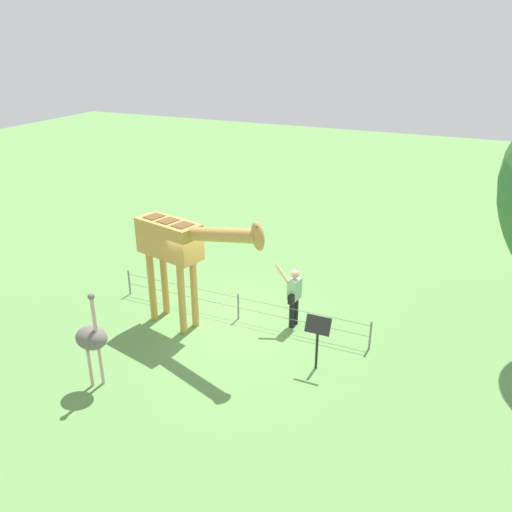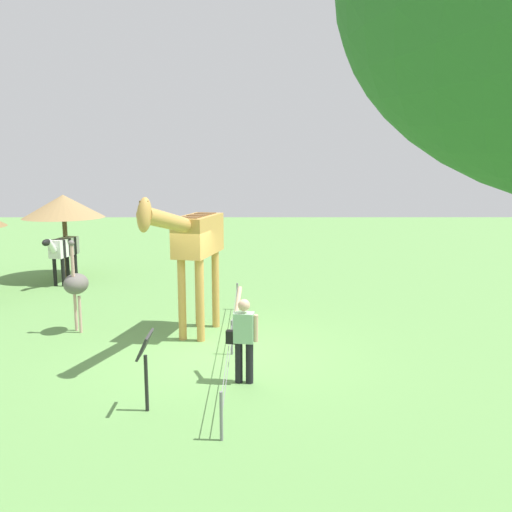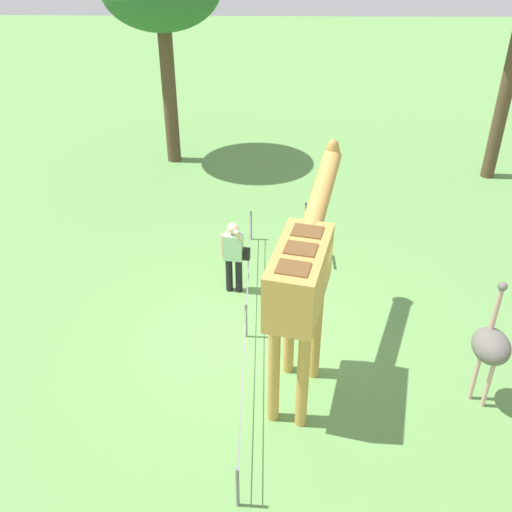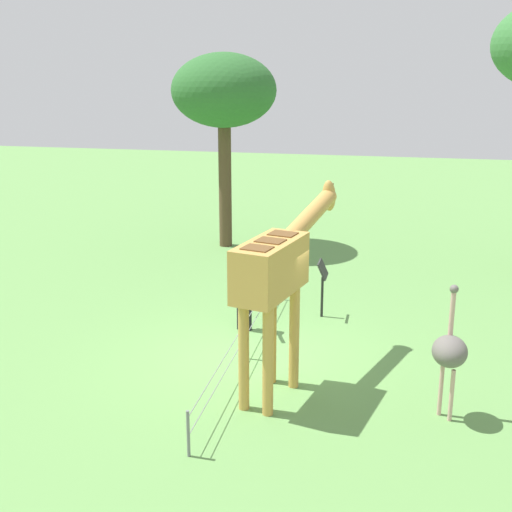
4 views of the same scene
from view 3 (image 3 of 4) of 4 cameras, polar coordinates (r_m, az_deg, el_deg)
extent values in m
plane|color=#60934C|center=(11.08, 0.36, -7.72)|extent=(60.00, 60.00, 0.00)
cylinder|color=#C69347|center=(9.81, 3.23, -6.75)|extent=(0.18, 0.18, 1.91)
cylinder|color=#C69347|center=(9.76, 5.77, -7.15)|extent=(0.18, 0.18, 1.91)
cylinder|color=#C69347|center=(9.00, 1.72, -11.05)|extent=(0.18, 0.18, 1.91)
cylinder|color=#C69347|center=(8.94, 4.52, -11.53)|extent=(0.18, 0.18, 1.91)
cube|color=#C69347|center=(8.50, 4.18, -1.92)|extent=(1.82, 1.09, 0.90)
cube|color=brown|center=(8.67, 4.95, 2.40)|extent=(0.46, 0.51, 0.02)
cube|color=brown|center=(8.25, 4.30, 0.71)|extent=(0.46, 0.51, 0.02)
cube|color=brown|center=(7.84, 3.59, -1.15)|extent=(0.46, 0.51, 0.02)
cylinder|color=#C69347|center=(9.69, 6.27, 5.94)|extent=(2.24, 0.85, 0.76)
ellipsoid|color=#C69347|center=(10.57, 7.34, 9.54)|extent=(0.45, 0.35, 0.68)
cylinder|color=brown|center=(10.50, 7.08, 10.46)|extent=(0.05, 0.05, 0.14)
cylinder|color=brown|center=(10.51, 7.74, 10.44)|extent=(0.05, 0.05, 0.14)
cylinder|color=black|center=(12.00, -1.65, -1.84)|extent=(0.14, 0.14, 0.78)
cylinder|color=black|center=(12.03, -2.58, -1.74)|extent=(0.14, 0.14, 0.78)
cube|color=#93C699|center=(11.65, -2.18, 0.91)|extent=(0.30, 0.39, 0.55)
sphere|color=#D8AD8C|center=(11.44, -2.23, 2.68)|extent=(0.22, 0.22, 0.22)
cylinder|color=#D8AD8C|center=(11.16, -1.74, 1.95)|extent=(0.44, 0.15, 0.46)
cylinder|color=#D8AD8C|center=(11.70, -3.24, 0.99)|extent=(0.08, 0.08, 0.50)
cube|color=black|center=(11.75, -1.07, 0.21)|extent=(0.15, 0.22, 0.24)
cylinder|color=#CC9E93|center=(10.25, 20.22, -10.88)|extent=(0.07, 0.07, 0.90)
cylinder|color=#CC9E93|center=(10.20, 21.33, -11.44)|extent=(0.07, 0.07, 0.90)
ellipsoid|color=#66605B|center=(9.76, 21.60, -8.03)|extent=(0.70, 0.56, 0.49)
cylinder|color=#CC9E93|center=(9.54, 21.99, -4.92)|extent=(0.08, 0.08, 0.80)
sphere|color=#66605B|center=(9.29, 22.55, -2.71)|extent=(0.14, 0.14, 0.14)
cylinder|color=brown|center=(17.42, 22.89, 14.61)|extent=(0.36, 0.36, 5.02)
cylinder|color=brown|center=(17.57, -8.27, 14.88)|extent=(0.40, 0.40, 3.85)
cylinder|color=black|center=(12.93, 5.04, 1.26)|extent=(0.06, 0.06, 0.95)
cube|color=#2D2D2D|center=(12.60, 5.18, 3.81)|extent=(0.56, 0.21, 0.38)
cylinder|color=slate|center=(8.41, -1.78, -21.29)|extent=(0.05, 0.05, 0.75)
cylinder|color=slate|center=(10.85, -0.96, -6.19)|extent=(0.05, 0.05, 0.75)
cylinder|color=slate|center=(13.75, -0.49, 2.97)|extent=(0.05, 0.05, 0.75)
cube|color=slate|center=(10.69, -0.97, -5.09)|extent=(7.00, 0.01, 0.01)
cube|color=slate|center=(10.87, -0.96, -6.35)|extent=(7.00, 0.01, 0.01)
camera|label=1|loc=(17.29, 42.81, 24.58)|focal=36.40mm
camera|label=2|loc=(19.22, -1.55, 22.87)|focal=36.40mm
camera|label=4|loc=(4.48, 131.34, -44.63)|focal=47.36mm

